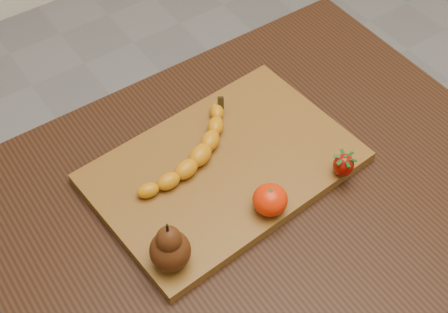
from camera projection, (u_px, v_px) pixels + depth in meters
table at (236, 230)px, 1.14m from camera, size 1.00×0.70×0.76m
cutting_board at (224, 167)px, 1.10m from camera, size 0.47×0.33×0.02m
banana at (200, 155)px, 1.08m from camera, size 0.22×0.14×0.03m
pear at (169, 244)px, 0.92m from camera, size 0.08×0.08×0.10m
mandarin at (270, 200)px, 1.01m from camera, size 0.07×0.07×0.05m
strawberry at (344, 164)px, 1.06m from camera, size 0.04×0.04×0.05m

